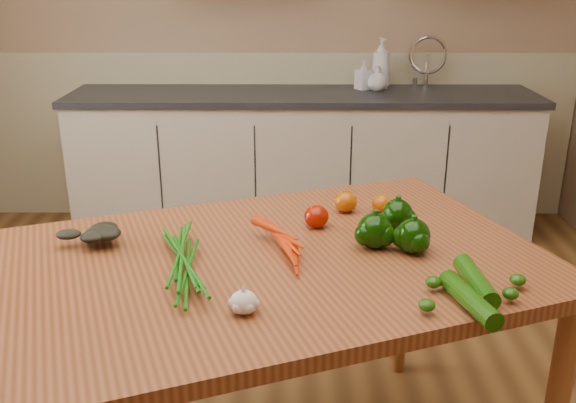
% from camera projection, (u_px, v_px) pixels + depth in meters
% --- Properties ---
extents(room, '(4.04, 5.04, 2.64)m').
position_uv_depth(room, '(246.00, 104.00, 1.89)').
color(room, brown).
rests_on(room, ground).
extents(counter_run, '(2.84, 0.64, 1.14)m').
position_uv_depth(counter_run, '(304.00, 162.00, 4.05)').
color(counter_run, '#AFA391').
rests_on(counter_run, ground).
extents(table, '(1.82, 1.50, 0.84)m').
position_uv_depth(table, '(270.00, 286.00, 1.88)').
color(table, brown).
rests_on(table, ground).
extents(soap_bottle_a, '(0.14, 0.15, 0.31)m').
position_uv_depth(soap_bottle_a, '(381.00, 63.00, 3.98)').
color(soap_bottle_a, silver).
rests_on(soap_bottle_a, counter_run).
extents(soap_bottle_b, '(0.11, 0.11, 0.18)m').
position_uv_depth(soap_bottle_b, '(363.00, 75.00, 3.97)').
color(soap_bottle_b, silver).
rests_on(soap_bottle_b, counter_run).
extents(soap_bottle_c, '(0.16, 0.16, 0.15)m').
position_uv_depth(soap_bottle_c, '(377.00, 78.00, 3.94)').
color(soap_bottle_c, silver).
rests_on(soap_bottle_c, counter_run).
extents(carrot_bunch, '(0.35, 0.31, 0.08)m').
position_uv_depth(carrot_bunch, '(252.00, 246.00, 1.83)').
color(carrot_bunch, red).
rests_on(carrot_bunch, table).
extents(leafy_greens, '(0.22, 0.20, 0.11)m').
position_uv_depth(leafy_greens, '(83.00, 231.00, 1.89)').
color(leafy_greens, black).
rests_on(leafy_greens, table).
extents(garlic_bulb, '(0.07, 0.07, 0.06)m').
position_uv_depth(garlic_bulb, '(244.00, 302.00, 1.55)').
color(garlic_bulb, silver).
rests_on(garlic_bulb, table).
extents(pepper_a, '(0.10, 0.10, 0.10)m').
position_uv_depth(pepper_a, '(375.00, 231.00, 1.90)').
color(pepper_a, black).
rests_on(pepper_a, table).
extents(pepper_b, '(0.10, 0.10, 0.10)m').
position_uv_depth(pepper_b, '(397.00, 215.00, 2.03)').
color(pepper_b, black).
rests_on(pepper_b, table).
extents(pepper_c, '(0.10, 0.10, 0.10)m').
position_uv_depth(pepper_c, '(413.00, 236.00, 1.87)').
color(pepper_c, black).
rests_on(pepper_c, table).
extents(tomato_a, '(0.08, 0.08, 0.07)m').
position_uv_depth(tomato_a, '(316.00, 217.00, 2.05)').
color(tomato_a, '#951302').
rests_on(tomato_a, table).
extents(tomato_b, '(0.08, 0.08, 0.07)m').
position_uv_depth(tomato_b, '(346.00, 202.00, 2.18)').
color(tomato_b, '#B84A04').
rests_on(tomato_b, table).
extents(tomato_c, '(0.06, 0.06, 0.06)m').
position_uv_depth(tomato_c, '(382.00, 204.00, 2.18)').
color(tomato_c, '#B84A04').
rests_on(tomato_c, table).
extents(zucchini_a, '(0.07, 0.23, 0.05)m').
position_uv_depth(zucchini_a, '(476.00, 281.00, 1.66)').
color(zucchini_a, '#154407').
rests_on(zucchini_a, table).
extents(zucchini_b, '(0.11, 0.23, 0.05)m').
position_uv_depth(zucchini_b, '(469.00, 299.00, 1.57)').
color(zucchini_b, '#154407').
rests_on(zucchini_b, table).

